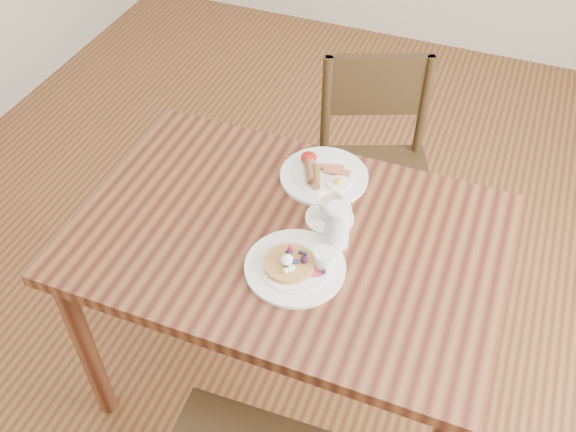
# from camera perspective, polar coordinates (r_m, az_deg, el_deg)

# --- Properties ---
(ground) EXTENTS (5.00, 5.00, 0.00)m
(ground) POSITION_cam_1_polar(r_m,az_deg,el_deg) (2.40, 0.00, -13.97)
(ground) COLOR #5B2C1A
(ground) RESTS_ON ground
(dining_table) EXTENTS (1.20, 0.80, 0.75)m
(dining_table) POSITION_cam_1_polar(r_m,az_deg,el_deg) (1.87, 0.00, -3.66)
(dining_table) COLOR brown
(dining_table) RESTS_ON ground
(chair_far) EXTENTS (0.55, 0.55, 0.88)m
(chair_far) POSITION_cam_1_polar(r_m,az_deg,el_deg) (2.42, 7.65, 4.38)
(chair_far) COLOR #342413
(chair_far) RESTS_ON ground
(pancake_plate) EXTENTS (0.27, 0.27, 0.06)m
(pancake_plate) POSITION_cam_1_polar(r_m,az_deg,el_deg) (1.70, 0.83, -4.39)
(pancake_plate) COLOR white
(pancake_plate) RESTS_ON dining_table
(breakfast_plate) EXTENTS (0.27, 0.27, 0.04)m
(breakfast_plate) POSITION_cam_1_polar(r_m,az_deg,el_deg) (1.96, 3.11, 3.69)
(breakfast_plate) COLOR white
(breakfast_plate) RESTS_ON dining_table
(teacup_saucer) EXTENTS (0.14, 0.14, 0.08)m
(teacup_saucer) POSITION_cam_1_polar(r_m,az_deg,el_deg) (1.81, 3.76, 0.48)
(teacup_saucer) COLOR white
(teacup_saucer) RESTS_ON dining_table
(water_glass) EXTENTS (0.07, 0.07, 0.14)m
(water_glass) POSITION_cam_1_polar(r_m,az_deg,el_deg) (1.73, 4.38, -0.91)
(water_glass) COLOR silver
(water_glass) RESTS_ON dining_table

